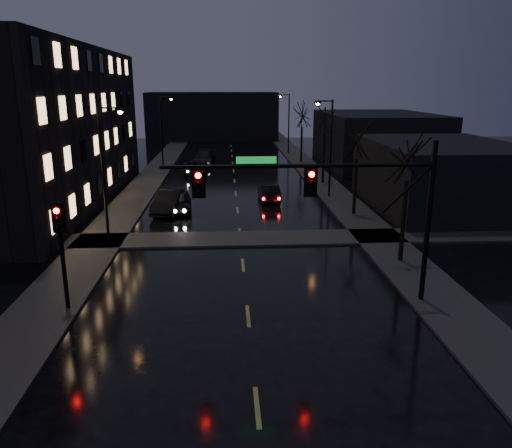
{
  "coord_description": "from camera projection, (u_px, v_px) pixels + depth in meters",
  "views": [
    {
      "loc": [
        -0.79,
        -10.61,
        9.09
      ],
      "look_at": [
        0.48,
        10.52,
        3.2
      ],
      "focal_mm": 35.0,
      "sensor_mm": 36.0,
      "label": 1
    }
  ],
  "objects": [
    {
      "name": "sidewalk_cross",
      "position": [
        240.0,
        239.0,
        30.46
      ],
      "size": [
        40.0,
        3.0,
        0.12
      ],
      "primitive_type": "cube",
      "color": "#2D2D2B",
      "rests_on": "ground"
    },
    {
      "name": "oncoming_car_d",
      "position": [
        204.0,
        158.0,
        58.68
      ],
      "size": [
        2.78,
        5.78,
        1.62
      ],
      "primitive_type": "imported",
      "rotation": [
        0.0,
        0.0,
        -0.09
      ],
      "color": "black",
      "rests_on": "ground"
    },
    {
      "name": "streetlight_r_far",
      "position": [
        287.0,
        119.0,
        67.62
      ],
      "size": [
        1.53,
        0.28,
        8.0
      ],
      "color": "black",
      "rests_on": "ground"
    },
    {
      "name": "tree_mid_b",
      "position": [
        325.0,
        113.0,
        46.02
      ],
      "size": [
        3.74,
        3.74,
        8.59
      ],
      "color": "black",
      "rests_on": "ground"
    },
    {
      "name": "sidewalk_left",
      "position": [
        143.0,
        187.0,
        45.84
      ],
      "size": [
        3.0,
        140.0,
        0.12
      ],
      "primitive_type": "cube",
      "color": "#2D2D2B",
      "rests_on": "ground"
    },
    {
      "name": "oncoming_car_a",
      "position": [
        178.0,
        202.0,
        36.88
      ],
      "size": [
        2.26,
        4.86,
        1.61
      ],
      "primitive_type": "imported",
      "rotation": [
        0.0,
        0.0,
        0.08
      ],
      "color": "black",
      "rests_on": "ground"
    },
    {
      "name": "tree_mid_a",
      "position": [
        358.0,
        134.0,
        34.69
      ],
      "size": [
        3.3,
        3.3,
        7.58
      ],
      "color": "black",
      "rests_on": "ground"
    },
    {
      "name": "oncoming_car_c",
      "position": [
        195.0,
        168.0,
        52.61
      ],
      "size": [
        2.68,
        5.2,
        1.4
      ],
      "primitive_type": "imported",
      "rotation": [
        0.0,
        0.0,
        0.07
      ],
      "color": "black",
      "rests_on": "ground"
    },
    {
      "name": "oncoming_car_b",
      "position": [
        169.0,
        202.0,
        36.75
      ],
      "size": [
        2.37,
        5.18,
        1.65
      ],
      "primitive_type": "imported",
      "rotation": [
        0.0,
        0.0,
        -0.13
      ],
      "color": "black",
      "rests_on": "ground"
    },
    {
      "name": "streetlight_r_mid",
      "position": [
        328.0,
        140.0,
        40.69
      ],
      "size": [
        1.53,
        0.28,
        8.0
      ],
      "color": "black",
      "rests_on": "ground"
    },
    {
      "name": "commercial_right_near",
      "position": [
        441.0,
        175.0,
        37.91
      ],
      "size": [
        10.0,
        14.0,
        5.0
      ],
      "primitive_type": "cube",
      "color": "black",
      "rests_on": "ground"
    },
    {
      "name": "tree_near",
      "position": [
        409.0,
        145.0,
        24.97
      ],
      "size": [
        3.52,
        3.52,
        8.08
      ],
      "color": "black",
      "rests_on": "ground"
    },
    {
      "name": "apartment_block",
      "position": [
        25.0,
        127.0,
        38.97
      ],
      "size": [
        12.0,
        30.0,
        12.0
      ],
      "primitive_type": "cube",
      "color": "black",
      "rests_on": "ground"
    },
    {
      "name": "tree_far",
      "position": [
        302.0,
        112.0,
        59.63
      ],
      "size": [
        3.43,
        3.43,
        7.88
      ],
      "color": "black",
      "rests_on": "ground"
    },
    {
      "name": "far_block",
      "position": [
        213.0,
        116.0,
        86.45
      ],
      "size": [
        22.0,
        10.0,
        8.0
      ],
      "primitive_type": "cube",
      "color": "black",
      "rests_on": "ground"
    },
    {
      "name": "streetlight_l_near",
      "position": [
        106.0,
        164.0,
        28.28
      ],
      "size": [
        1.53,
        0.28,
        8.0
      ],
      "color": "black",
      "rests_on": "ground"
    },
    {
      "name": "signal_pole_left",
      "position": [
        61.0,
        242.0,
        20.09
      ],
      "size": [
        0.35,
        0.41,
        4.53
      ],
      "color": "black",
      "rests_on": "ground"
    },
    {
      "name": "commercial_right_far",
      "position": [
        376.0,
        139.0,
        59.02
      ],
      "size": [
        12.0,
        18.0,
        6.0
      ],
      "primitive_type": "cube",
      "color": "black",
      "rests_on": "ground"
    },
    {
      "name": "lead_car",
      "position": [
        269.0,
        193.0,
        40.39
      ],
      "size": [
        1.61,
        4.28,
        1.4
      ],
      "primitive_type": "imported",
      "rotation": [
        0.0,
        0.0,
        3.17
      ],
      "color": "black",
      "rests_on": "ground"
    },
    {
      "name": "sidewalk_right",
      "position": [
        326.0,
        185.0,
        46.82
      ],
      "size": [
        3.0,
        140.0,
        0.12
      ],
      "primitive_type": "cube",
      "color": "#2D2D2B",
      "rests_on": "ground"
    },
    {
      "name": "streetlight_l_far",
      "position": [
        163.0,
        127.0,
        54.24
      ],
      "size": [
        1.53,
        0.28,
        8.0
      ],
      "color": "black",
      "rests_on": "ground"
    },
    {
      "name": "signal_mast",
      "position": [
        341.0,
        193.0,
        20.25
      ],
      "size": [
        11.11,
        0.41,
        7.0
      ],
      "color": "black",
      "rests_on": "ground"
    }
  ]
}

